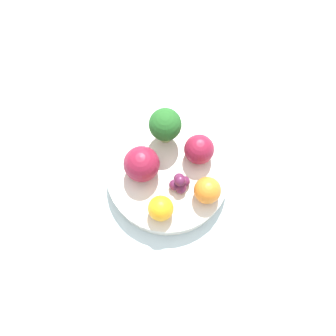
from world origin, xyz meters
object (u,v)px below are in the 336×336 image
Objects in this scene: apple_red at (199,149)px; orange_back at (207,190)px; grape_cluster at (180,183)px; broccoli at (165,125)px; apple_green at (142,164)px; bowl at (168,173)px; orange_front at (161,208)px.

orange_back is at bearing 169.19° from apple_red.
grape_cluster is (-0.04, 0.05, -0.01)m from apple_red.
apple_green is (-0.04, 0.06, -0.01)m from broccoli.
orange_back is (-0.07, 0.01, -0.00)m from apple_red.
bowl is 0.07m from apple_red.
orange_front is at bearing 157.00° from broccoli.
orange_front is 0.93× the size of orange_back.
apple_red is at bearing -52.63° from orange_front.
apple_red is 0.07m from orange_back.
bowl is 4.19× the size of apple_red.
broccoli is at bearing -51.41° from apple_green.
orange_back is (0.00, -0.08, 0.00)m from orange_front.
orange_back is at bearing -131.77° from apple_green.
apple_green is at bearing 128.59° from broccoli.
apple_green is 0.07m from grape_cluster.
broccoli reaches higher than grape_cluster.
broccoli is 1.25× the size of apple_green.
broccoli reaches higher than apple_green.
apple_red is 0.10m from apple_green.
bowl is at bearing 164.14° from broccoli.
apple_green is 1.35× the size of orange_back.
apple_red is 1.15× the size of orange_back.
orange_front is (-0.07, 0.09, -0.00)m from apple_red.
apple_green is 0.11m from orange_back.
bowl is 5.97× the size of grape_cluster.
bowl is at bearing -109.86° from apple_green.
bowl is 0.08m from orange_back.
broccoli is at bearing -15.86° from bowl.
grape_cluster is at bearing -54.81° from orange_front.
apple_red reaches higher than orange_front.
orange_front reaches higher than grape_cluster.
bowl is 3.57× the size of apple_green.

